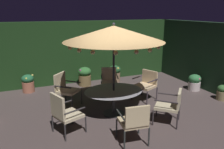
# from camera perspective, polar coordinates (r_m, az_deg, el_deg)

# --- Properties ---
(ground_plane) EXTENTS (8.00, 7.13, 0.02)m
(ground_plane) POSITION_cam_1_polar(r_m,az_deg,el_deg) (6.45, 1.84, -9.97)
(ground_plane) COLOR #4D3F3E
(hedge_backdrop_rear) EXTENTS (8.00, 0.30, 2.41)m
(hedge_backdrop_rear) POSITION_cam_1_polar(r_m,az_deg,el_deg) (9.15, -7.15, 5.76)
(hedge_backdrop_rear) COLOR #1A3717
(hedge_backdrop_rear) RESTS_ON ground_plane
(patio_dining_table) EXTENTS (1.62, 1.35, 0.70)m
(patio_dining_table) POSITION_cam_1_polar(r_m,az_deg,el_deg) (6.21, 0.41, -5.07)
(patio_dining_table) COLOR #2A2B2D
(patio_dining_table) RESTS_ON ground_plane
(patio_umbrella) EXTENTS (2.62, 2.62, 2.51)m
(patio_umbrella) POSITION_cam_1_polar(r_m,az_deg,el_deg) (5.83, 0.44, 10.29)
(patio_umbrella) COLOR #2C2B34
(patio_umbrella) RESTS_ON ground_plane
(patio_chair_north) EXTENTS (0.65, 0.65, 0.95)m
(patio_chair_north) POSITION_cam_1_polar(r_m,az_deg,el_deg) (4.89, 5.63, -11.52)
(patio_chair_north) COLOR #2C302E
(patio_chair_north) RESTS_ON ground_plane
(patio_chair_northeast) EXTENTS (0.83, 0.83, 0.90)m
(patio_chair_northeast) POSITION_cam_1_polar(r_m,az_deg,el_deg) (5.91, 14.72, -7.28)
(patio_chair_northeast) COLOR #312B2D
(patio_chair_northeast) RESTS_ON ground_plane
(patio_chair_east) EXTENTS (0.76, 0.79, 0.93)m
(patio_chair_east) POSITION_cam_1_polar(r_m,az_deg,el_deg) (7.36, 8.74, -2.10)
(patio_chair_east) COLOR #322B33
(patio_chair_east) RESTS_ON ground_plane
(patio_chair_southeast) EXTENTS (0.70, 0.72, 0.92)m
(patio_chair_southeast) POSITION_cam_1_polar(r_m,az_deg,el_deg) (7.69, -0.71, -1.26)
(patio_chair_southeast) COLOR #2A2E32
(patio_chair_southeast) RESTS_ON ground_plane
(patio_chair_south) EXTENTS (0.83, 0.83, 1.01)m
(patio_chair_south) POSITION_cam_1_polar(r_m,az_deg,el_deg) (6.88, -11.81, -3.22)
(patio_chair_south) COLOR #2D2A2C
(patio_chair_south) RESTS_ON ground_plane
(patio_chair_southwest) EXTENTS (0.76, 0.76, 1.01)m
(patio_chair_southwest) POSITION_cam_1_polar(r_m,az_deg,el_deg) (5.36, -12.00, -9.27)
(patio_chair_southwest) COLOR #2F2D2E
(patio_chair_southwest) RESTS_ON ground_plane
(potted_plant_left_far) EXTENTS (0.50, 0.50, 0.72)m
(potted_plant_left_far) POSITION_cam_1_polar(r_m,az_deg,el_deg) (8.72, -6.92, -0.35)
(potted_plant_left_far) COLOR olive
(potted_plant_left_far) RESTS_ON ground_plane
(potted_plant_right_far) EXTENTS (0.44, 0.45, 0.58)m
(potted_plant_right_far) POSITION_cam_1_polar(r_m,az_deg,el_deg) (8.71, 20.14, -1.78)
(potted_plant_right_far) COLOR beige
(potted_plant_right_far) RESTS_ON ground_plane
(potted_plant_back_left) EXTENTS (0.42, 0.42, 0.63)m
(potted_plant_back_left) POSITION_cam_1_polar(r_m,az_deg,el_deg) (8.51, -20.50, -2.03)
(potted_plant_back_left) COLOR #AC634B
(potted_plant_back_left) RESTS_ON ground_plane
(potted_plant_back_right) EXTENTS (0.47, 0.47, 0.66)m
(potted_plant_back_right) POSITION_cam_1_polar(r_m,az_deg,el_deg) (9.16, 0.75, 0.42)
(potted_plant_back_right) COLOR #8C6F52
(potted_plant_back_right) RESTS_ON ground_plane
(potted_plant_front_corner) EXTENTS (0.33, 0.33, 0.50)m
(potted_plant_front_corner) POSITION_cam_1_polar(r_m,az_deg,el_deg) (8.12, 26.12, -4.07)
(potted_plant_front_corner) COLOR olive
(potted_plant_front_corner) RESTS_ON ground_plane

